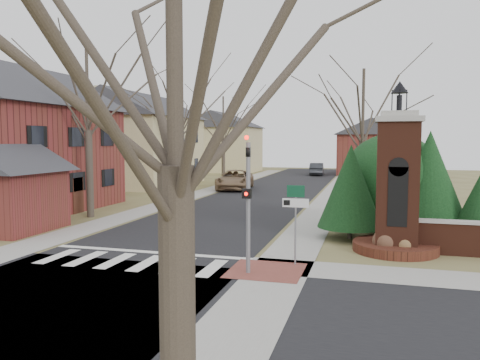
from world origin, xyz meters
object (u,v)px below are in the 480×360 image
(brick_gate_monument, at_px, (397,196))
(pickup_truck, at_px, (235,180))
(traffic_signal_pole, at_px, (248,193))
(sign_post, at_px, (295,209))
(distant_car, at_px, (317,169))

(brick_gate_monument, xyz_separation_m, pickup_truck, (-12.40, 20.45, -1.32))
(traffic_signal_pole, xyz_separation_m, sign_post, (1.29, 1.41, -0.64))
(pickup_truck, bearing_deg, distant_car, 66.87)
(sign_post, relative_size, brick_gate_monument, 0.42)
(sign_post, relative_size, distant_car, 0.60)
(brick_gate_monument, xyz_separation_m, distant_car, (-7.40, 39.45, -1.40))
(pickup_truck, bearing_deg, brick_gate_monument, -67.16)
(traffic_signal_pole, height_order, sign_post, traffic_signal_pole)
(traffic_signal_pole, distance_m, brick_gate_monument, 6.47)
(traffic_signal_pole, bearing_deg, sign_post, 47.57)
(distant_car, bearing_deg, brick_gate_monument, 96.40)
(distant_car, bearing_deg, pickup_truck, 71.03)
(brick_gate_monument, distance_m, pickup_truck, 23.95)
(brick_gate_monument, relative_size, pickup_truck, 1.07)
(sign_post, xyz_separation_m, distant_car, (-3.99, 42.45, -1.19))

